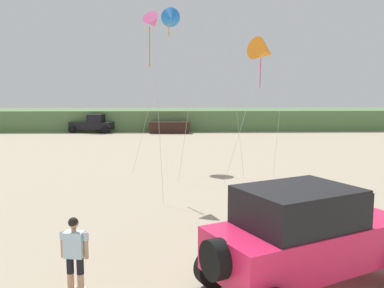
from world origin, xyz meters
name	(u,v)px	position (x,y,z in m)	size (l,w,h in m)	color
dune_ridge	(136,119)	(-5.02, 44.26, 1.14)	(90.00, 9.91, 2.28)	#567A47
jeep	(307,235)	(2.74, 3.45, 1.20)	(5.00, 4.00, 2.26)	#EA2151
person_watching	(75,251)	(-2.13, 3.40, 0.94)	(0.62, 0.36, 1.67)	tan
distant_pickup	(94,124)	(-9.03, 39.15, 0.94)	(4.89, 3.22, 1.98)	black
distant_sedan	(170,127)	(-0.80, 38.23, 0.60)	(4.20, 1.70, 1.20)	black
kite_pink_ribbon	(264,51)	(4.41, 16.06, 6.30)	(3.28, 3.68, 7.10)	orange
kite_blue_swept	(153,22)	(-1.05, 13.49, 7.26)	(0.96, 3.85, 7.76)	#E04C93
kite_purple_stunt	(171,19)	(-0.33, 20.71, 8.71)	(2.66, 5.30, 9.42)	blue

